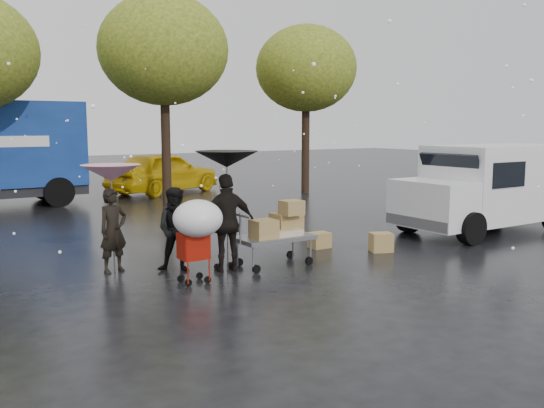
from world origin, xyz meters
TOP-DOWN VIEW (x-y plane):
  - ground at (0.00, 0.00)m, footprint 90.00×90.00m
  - person_pink at (-2.10, 1.52)m, footprint 0.64×0.51m
  - person_middle at (-1.09, 0.92)m, footprint 0.96×0.91m
  - person_black at (-0.29, 0.45)m, footprint 1.11×0.55m
  - umbrella_pink at (-2.10, 1.52)m, footprint 1.07×1.07m
  - umbrella_black at (-0.29, 0.45)m, footprint 1.17×1.17m
  - vendor_cart at (0.73, 0.29)m, footprint 1.52×0.80m
  - shopping_cart at (-1.18, -0.14)m, footprint 0.84×0.84m
  - white_van at (7.30, 0.46)m, footprint 4.91×2.18m
  - box_ground_near at (3.28, 0.11)m, footprint 0.55×0.51m
  - box_ground_far at (2.40, 1.14)m, footprint 0.44×0.35m
  - yellow_taxi at (3.62, 13.02)m, footprint 5.34×3.72m
  - tree_row at (-0.47, 10.00)m, footprint 21.60×4.40m

SIDE VIEW (x-z plane):
  - ground at x=0.00m, z-range 0.00..0.00m
  - box_ground_far at x=2.40m, z-range 0.00..0.34m
  - box_ground_near at x=3.28m, z-range 0.00..0.40m
  - vendor_cart at x=0.73m, z-range 0.09..1.36m
  - person_pink at x=-2.10m, z-range 0.00..1.55m
  - person_middle at x=-1.09m, z-range 0.00..1.57m
  - yellow_taxi at x=3.62m, z-range 0.00..1.69m
  - person_black at x=-0.29m, z-range 0.00..1.82m
  - shopping_cart at x=-1.18m, z-range 0.33..1.80m
  - white_van at x=7.30m, z-range 0.06..2.26m
  - umbrella_pink at x=-2.10m, z-range 0.84..2.83m
  - umbrella_black at x=-0.29m, z-range 0.96..3.20m
  - tree_row at x=-0.47m, z-range 1.46..8.58m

